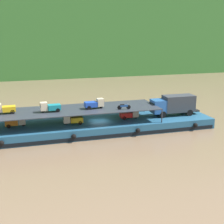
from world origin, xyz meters
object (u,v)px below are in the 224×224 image
object	(u,v)px
mini_truck_lower_aft	(73,119)
mini_truck_upper_stern	(5,109)
mini_truck_lower_mid	(130,114)
mini_truck_upper_fore	(94,104)
motorcycle_upper_port	(124,106)
cargo_barge	(100,126)
mini_truck_lower_stern	(16,122)
mini_truck_upper_mid	(50,107)
covered_lorry	(174,105)

from	to	relation	value
mini_truck_lower_aft	mini_truck_upper_stern	distance (m)	9.20
mini_truck_lower_mid	mini_truck_upper_fore	bearing A→B (deg)	-177.96
mini_truck_lower_aft	motorcycle_upper_port	xyz separation A→B (m)	(7.06, -1.51, 1.74)
cargo_barge	mini_truck_lower_mid	distance (m)	4.83
cargo_barge	mini_truck_upper_fore	size ratio (longest dim) A/B	12.08
mini_truck_upper_fore	motorcycle_upper_port	xyz separation A→B (m)	(3.82, -1.77, -0.26)
mini_truck_lower_mid	mini_truck_upper_stern	xyz separation A→B (m)	(-17.57, 0.33, 2.00)
motorcycle_upper_port	mini_truck_lower_stern	bearing A→B (deg)	170.13
mini_truck_lower_aft	cargo_barge	bearing A→B (deg)	7.25
cargo_barge	mini_truck_upper_fore	distance (m)	3.54
mini_truck_upper_mid	mini_truck_lower_stern	bearing A→B (deg)	167.45
mini_truck_lower_aft	mini_truck_upper_stern	size ratio (longest dim) A/B	1.00
mini_truck_upper_mid	mini_truck_upper_fore	size ratio (longest dim) A/B	0.99
mini_truck_upper_fore	motorcycle_upper_port	world-z (taller)	mini_truck_upper_fore
mini_truck_lower_aft	mini_truck_lower_mid	size ratio (longest dim) A/B	1.00
mini_truck_upper_stern	mini_truck_lower_aft	bearing A→B (deg)	-4.98
mini_truck_lower_mid	covered_lorry	bearing A→B (deg)	-0.20
mini_truck_upper_stern	mini_truck_upper_mid	size ratio (longest dim) A/B	1.00
mini_truck_lower_stern	cargo_barge	bearing A→B (deg)	-2.64
cargo_barge	motorcycle_upper_port	bearing A→B (deg)	-33.63
mini_truck_lower_stern	mini_truck_upper_fore	distance (m)	11.12
mini_truck_lower_aft	mini_truck_upper_stern	bearing A→B (deg)	175.02
cargo_barge	mini_truck_lower_aft	distance (m)	4.30
mini_truck_upper_stern	motorcycle_upper_port	bearing A→B (deg)	-8.15
mini_truck_lower_stern	mini_truck_upper_mid	bearing A→B (deg)	-12.55
covered_lorry	mini_truck_lower_stern	world-z (taller)	covered_lorry
mini_truck_upper_mid	mini_truck_upper_stern	bearing A→B (deg)	172.66
mini_truck_upper_mid	mini_truck_lower_aft	bearing A→B (deg)	-0.31
mini_truck_lower_mid	mini_truck_upper_stern	bearing A→B (deg)	178.92
covered_lorry	mini_truck_upper_fore	distance (m)	12.66
mini_truck_lower_stern	mini_truck_upper_mid	world-z (taller)	mini_truck_upper_mid
mini_truck_lower_stern	motorcycle_upper_port	bearing A→B (deg)	-9.87
mini_truck_lower_aft	mini_truck_upper_fore	size ratio (longest dim) A/B	1.00
mini_truck_lower_aft	mini_truck_upper_fore	distance (m)	3.82
cargo_barge	covered_lorry	distance (m)	12.09
mini_truck_upper_stern	mini_truck_lower_stern	bearing A→B (deg)	12.04
covered_lorry	mini_truck_lower_stern	size ratio (longest dim) A/B	2.86
mini_truck_upper_mid	motorcycle_upper_port	world-z (taller)	mini_truck_upper_mid
mini_truck_lower_stern	mini_truck_upper_stern	world-z (taller)	mini_truck_upper_stern
cargo_barge	mini_truck_lower_stern	bearing A→B (deg)	177.36
mini_truck_lower_mid	mini_truck_upper_mid	distance (m)	11.83
mini_truck_upper_mid	mini_truck_lower_mid	bearing A→B (deg)	2.11
motorcycle_upper_port	mini_truck_upper_fore	bearing A→B (deg)	155.17
covered_lorry	motorcycle_upper_port	distance (m)	9.04
covered_lorry	motorcycle_upper_port	bearing A→B (deg)	-167.61
mini_truck_lower_stern	mini_truck_lower_mid	distance (m)	16.31
cargo_barge	covered_lorry	world-z (taller)	covered_lorry
covered_lorry	mini_truck_upper_stern	bearing A→B (deg)	179.17
mini_truck_lower_mid	mini_truck_upper_stern	world-z (taller)	mini_truck_upper_stern
mini_truck_lower_mid	mini_truck_lower_stern	bearing A→B (deg)	177.88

